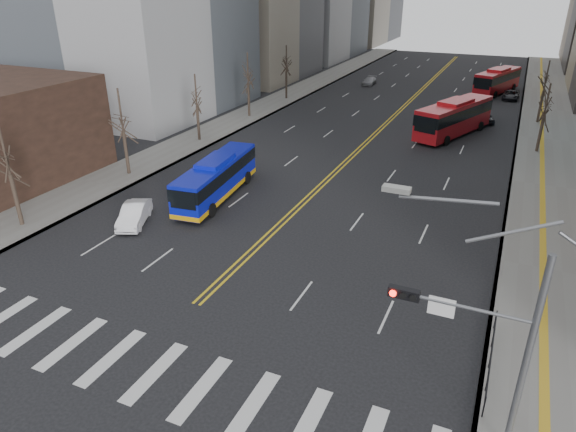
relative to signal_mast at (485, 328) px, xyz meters
The scene contains 15 objects.
ground 14.73m from the signal_mast, behind, with size 220.00×220.00×0.00m, color black.
sidewalk_right 43.43m from the signal_mast, 85.04° to the left, with size 7.00×130.00×0.15m, color slate.
sidewalk_left 52.80m from the signal_mast, 125.14° to the left, with size 5.00×130.00×0.15m, color slate.
crosswalk 14.73m from the signal_mast, behind, with size 26.70×4.00×0.01m.
centerline 54.98m from the signal_mast, 104.56° to the left, with size 0.55×100.00×0.01m.
signal_mast is the anchor object (origin of this frame).
pedestrian_railing 5.71m from the signal_mast, 82.40° to the left, with size 0.06×6.06×1.02m.
street_trees 38.71m from the signal_mast, 122.76° to the left, with size 35.20×47.20×7.60m.
blue_bus 25.89m from the signal_mast, 141.94° to the left, with size 3.47×10.84×3.13m.
red_bus_near 41.45m from the signal_mast, 98.52° to the left, with size 6.67×12.21×3.78m.
red_bus_far 66.30m from the signal_mast, 92.98° to the left, with size 5.81×11.46×3.55m.
car_white 25.19m from the signal_mast, 157.59° to the left, with size 1.48×4.24×1.40m, color white.
car_dark_mid 48.28m from the signal_mast, 94.23° to the left, with size 1.55×3.85×1.31m, color black.
car_silver 68.64m from the signal_mast, 108.83° to the left, with size 1.64×4.03×1.17m, color gray.
car_dark_far 62.69m from the signal_mast, 91.16° to the left, with size 2.03×4.40×1.22m, color black.
Camera 1 is at (13.44, -13.34, 15.47)m, focal length 32.00 mm.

